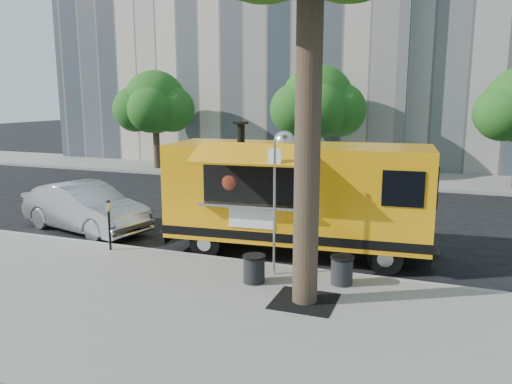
% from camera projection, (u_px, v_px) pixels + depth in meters
% --- Properties ---
extents(ground, '(120.00, 120.00, 0.00)m').
position_uv_depth(ground, '(237.00, 253.00, 13.20)').
color(ground, black).
rests_on(ground, ground).
extents(sidewalk, '(60.00, 6.00, 0.15)m').
position_uv_depth(sidewalk, '(156.00, 309.00, 9.51)').
color(sidewalk, gray).
rests_on(sidewalk, ground).
extents(curb, '(60.00, 0.14, 0.16)m').
position_uv_depth(curb, '(223.00, 261.00, 12.33)').
color(curb, '#999993').
rests_on(curb, ground).
extents(far_sidewalk, '(60.00, 5.00, 0.15)m').
position_uv_depth(far_sidewalk, '(339.00, 176.00, 25.60)').
color(far_sidewalk, gray).
rests_on(far_sidewalk, ground).
extents(tree_well, '(1.20, 1.20, 0.02)m').
position_uv_depth(tree_well, '(305.00, 301.00, 9.70)').
color(tree_well, black).
rests_on(tree_well, sidewalk).
extents(far_tree_a, '(3.42, 3.42, 5.36)m').
position_uv_depth(far_tree_a, '(155.00, 102.00, 27.26)').
color(far_tree_a, '#33261C').
rests_on(far_tree_a, far_sidewalk).
extents(far_tree_b, '(3.60, 3.60, 5.50)m').
position_uv_depth(far_tree_b, '(318.00, 102.00, 24.51)').
color(far_tree_b, '#33261C').
rests_on(far_tree_b, far_sidewalk).
extents(sign_post, '(0.28, 0.06, 3.00)m').
position_uv_depth(sign_post, '(274.00, 200.00, 10.89)').
color(sign_post, silver).
rests_on(sign_post, sidewalk).
extents(parking_meter, '(0.11, 0.11, 1.33)m').
position_uv_depth(parking_meter, '(109.00, 219.00, 12.81)').
color(parking_meter, black).
rests_on(parking_meter, sidewalk).
extents(food_truck, '(7.06, 3.63, 3.41)m').
position_uv_depth(food_truck, '(296.00, 194.00, 12.78)').
color(food_truck, '#FFA40D').
rests_on(food_truck, ground).
extents(sedan, '(4.71, 2.62, 1.47)m').
position_uv_depth(sedan, '(85.00, 208.00, 15.24)').
color(sedan, '#B6B7BD').
rests_on(sedan, ground).
extents(trash_bin_left, '(0.50, 0.50, 0.60)m').
position_uv_depth(trash_bin_left, '(342.00, 269.00, 10.55)').
color(trash_bin_left, black).
rests_on(trash_bin_left, sidewalk).
extents(trash_bin_right, '(0.50, 0.50, 0.60)m').
position_uv_depth(trash_bin_right, '(254.00, 268.00, 10.65)').
color(trash_bin_right, black).
rests_on(trash_bin_right, sidewalk).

